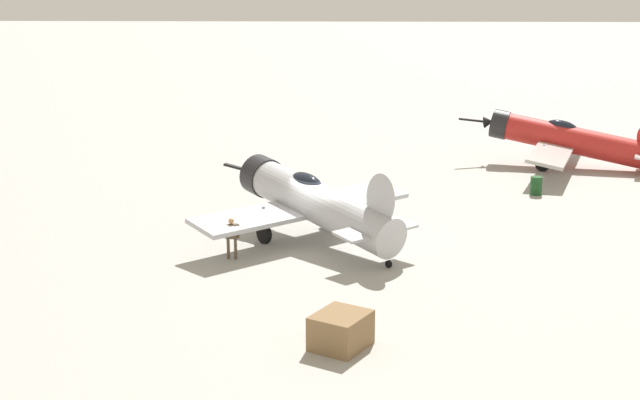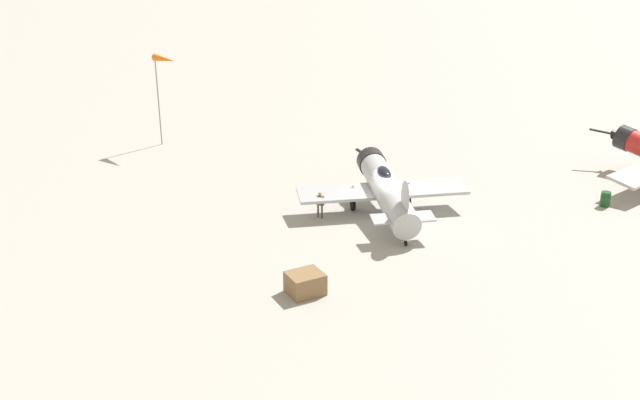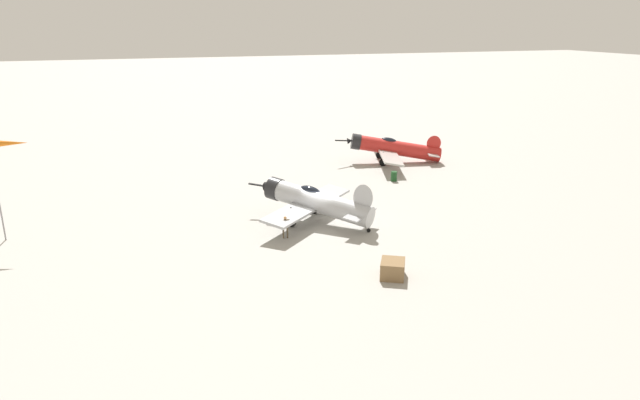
{
  "view_description": "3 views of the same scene",
  "coord_description": "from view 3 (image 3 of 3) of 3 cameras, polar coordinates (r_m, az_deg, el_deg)",
  "views": [
    {
      "loc": [
        33.14,
        1.44,
        10.18
      ],
      "look_at": [
        -0.0,
        0.0,
        1.8
      ],
      "focal_mm": 48.57,
      "sensor_mm": 36.0,
      "label": 1
    },
    {
      "loc": [
        34.14,
        17.12,
        15.81
      ],
      "look_at": [
        2.1,
        -3.24,
        1.1
      ],
      "focal_mm": 39.86,
      "sensor_mm": 36.0,
      "label": 2
    },
    {
      "loc": [
        37.35,
        -12.8,
        14.39
      ],
      "look_at": [
        -0.0,
        0.0,
        1.8
      ],
      "focal_mm": 31.77,
      "sensor_mm": 36.0,
      "label": 3
    }
  ],
  "objects": [
    {
      "name": "windsock_mast",
      "position": [
        42.42,
        -28.96,
        4.66
      ],
      "size": [
        0.96,
        2.46,
        6.99
      ],
      "color": "gray",
      "rests_on": "ground_plane"
    },
    {
      "name": "equipment_crate",
      "position": [
        33.57,
        7.32,
        -6.9
      ],
      "size": [
        2.05,
        1.97,
        1.01
      ],
      "rotation": [
        0.0,
        0.0,
        2.63
      ],
      "color": "olive",
      "rests_on": "ground_plane"
    },
    {
      "name": "fuel_drum",
      "position": [
        53.32,
        7.46,
        2.38
      ],
      "size": [
        0.61,
        0.61,
        0.91
      ],
      "color": "#19471E",
      "rests_on": "ground_plane"
    },
    {
      "name": "ground_crew_mechanic",
      "position": [
        38.91,
        -3.52,
        -2.53
      ],
      "size": [
        0.26,
        0.62,
        1.59
      ],
      "rotation": [
        0.0,
        0.0,
        3.03
      ],
      "color": "brown",
      "rests_on": "ground_plane"
    },
    {
      "name": "airplane_foreground",
      "position": [
        41.71,
        -0.58,
        -0.1
      ],
      "size": [
        8.78,
        8.85,
        3.55
      ],
      "rotation": [
        0.0,
        0.0,
        3.88
      ],
      "color": "#B7BABF",
      "rests_on": "ground_plane"
    },
    {
      "name": "airplane_mid_apron",
      "position": [
        60.2,
        7.29,
        5.24
      ],
      "size": [
        12.43,
        11.16,
        3.1
      ],
      "rotation": [
        0.0,
        0.0,
        4.39
      ],
      "color": "red",
      "rests_on": "ground_plane"
    },
    {
      "name": "ground_plane",
      "position": [
        42.02,
        -0.0,
        -2.34
      ],
      "size": [
        400.0,
        400.0,
        0.0
      ],
      "primitive_type": "plane",
      "color": "#A8A59E"
    }
  ]
}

